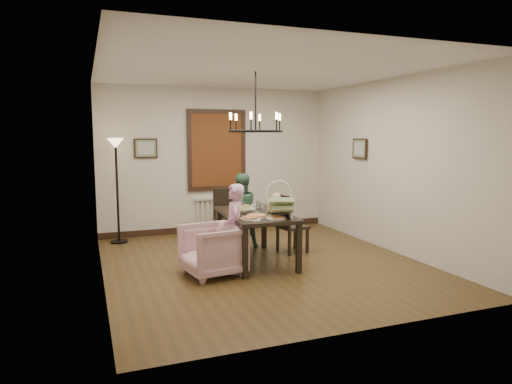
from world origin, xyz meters
TOP-DOWN VIEW (x-y plane):
  - room_shell at (0.00, 0.37)m, footprint 4.51×5.00m
  - dining_table at (-0.06, 0.15)m, footprint 0.96×1.63m
  - chair_far at (-0.10, 1.32)m, footprint 0.51×0.51m
  - chair_right at (0.69, 0.46)m, footprint 0.48×0.48m
  - armchair at (-0.85, -0.26)m, footprint 0.88×0.86m
  - elderly_woman at (-0.53, -0.24)m, footprint 0.34×0.43m
  - seated_man at (0.00, 1.02)m, footprint 0.54×0.44m
  - baby_bouncer at (0.13, -0.32)m, footprint 0.55×0.65m
  - salad_bowl at (-0.23, 0.20)m, footprint 0.34×0.34m
  - pizza_platter at (-0.18, -0.21)m, footprint 0.31×0.31m
  - drinking_glass at (0.03, 0.15)m, footprint 0.07×0.07m
  - window_blinds at (0.00, 2.46)m, footprint 1.00×0.03m
  - radiator at (0.00, 2.48)m, footprint 0.92×0.12m
  - picture_back at (-1.35, 2.47)m, footprint 0.42×0.03m
  - picture_right at (2.21, 0.90)m, footprint 0.03×0.42m
  - floor_lamp at (-1.90, 2.15)m, footprint 0.30×0.30m
  - chandelier at (-0.06, 0.15)m, footprint 0.80×0.80m

SIDE VIEW (x-z plane):
  - armchair at x=-0.85m, z-range 0.00..0.69m
  - radiator at x=0.00m, z-range 0.04..0.66m
  - chair_right at x=0.69m, z-range 0.00..0.96m
  - chair_far at x=-0.10m, z-range 0.00..0.98m
  - elderly_woman at x=-0.53m, z-range 0.00..1.02m
  - seated_man at x=0.00m, z-range 0.00..1.04m
  - dining_table at x=-0.06m, z-range 0.29..1.03m
  - pizza_platter at x=-0.18m, z-range 0.74..0.78m
  - salad_bowl at x=-0.23m, z-range 0.74..0.83m
  - drinking_glass at x=0.03m, z-range 0.74..0.89m
  - floor_lamp at x=-1.90m, z-range 0.00..1.80m
  - baby_bouncer at x=0.13m, z-range 0.74..1.10m
  - room_shell at x=0.00m, z-range -0.01..2.80m
  - window_blinds at x=0.00m, z-range 0.90..2.30m
  - picture_back at x=-1.35m, z-range 1.47..1.83m
  - picture_right at x=2.21m, z-range 1.47..1.83m
  - chandelier at x=-0.06m, z-range 1.93..1.97m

